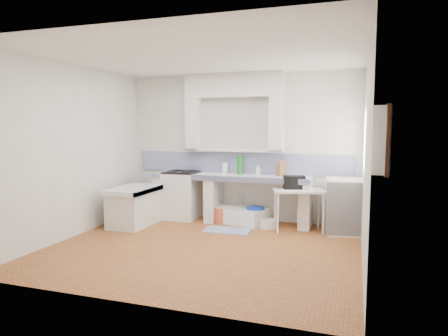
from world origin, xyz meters
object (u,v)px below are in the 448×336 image
(sink, at_px, (238,215))
(side_table, at_px, (299,210))
(stove, at_px, (182,196))
(fridge, at_px, (344,206))

(sink, relative_size, side_table, 1.26)
(stove, height_order, sink, stove)
(side_table, bearing_deg, sink, 150.62)
(side_table, bearing_deg, fridge, -11.08)
(sink, bearing_deg, side_table, 6.23)
(stove, distance_m, sink, 1.19)
(side_table, distance_m, fridge, 0.77)
(side_table, height_order, fridge, fridge)
(sink, distance_m, fridge, 1.96)
(stove, distance_m, side_table, 2.33)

